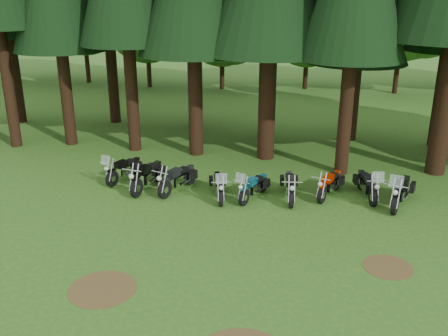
{
  "coord_description": "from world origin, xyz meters",
  "views": [
    {
      "loc": [
        2.18,
        -12.43,
        7.48
      ],
      "look_at": [
        -1.06,
        5.0,
        1.0
      ],
      "focal_mm": 40.0,
      "sensor_mm": 36.0,
      "label": 1
    }
  ],
  "objects_px": {
    "motorcycle_1": "(147,177)",
    "motorcycle_6": "(330,185)",
    "motorcycle_0": "(124,170)",
    "motorcycle_5": "(290,187)",
    "motorcycle_4": "(253,187)",
    "motorcycle_7": "(367,186)",
    "motorcycle_2": "(178,179)",
    "motorcycle_8": "(401,192)",
    "motorcycle_3": "(219,187)"
  },
  "relations": [
    {
      "from": "motorcycle_3",
      "to": "motorcycle_5",
      "type": "relative_size",
      "value": 0.95
    },
    {
      "from": "motorcycle_2",
      "to": "motorcycle_6",
      "type": "xyz_separation_m",
      "value": [
        5.75,
        0.57,
        -0.03
      ]
    },
    {
      "from": "motorcycle_2",
      "to": "motorcycle_8",
      "type": "distance_m",
      "value": 8.25
    },
    {
      "from": "motorcycle_4",
      "to": "motorcycle_7",
      "type": "height_order",
      "value": "motorcycle_7"
    },
    {
      "from": "motorcycle_1",
      "to": "motorcycle_2",
      "type": "xyz_separation_m",
      "value": [
        1.23,
        0.01,
        -0.03
      ]
    },
    {
      "from": "motorcycle_1",
      "to": "motorcycle_4",
      "type": "bearing_deg",
      "value": 6.78
    },
    {
      "from": "motorcycle_4",
      "to": "motorcycle_8",
      "type": "xyz_separation_m",
      "value": [
        5.28,
        0.33,
        0.08
      ]
    },
    {
      "from": "motorcycle_3",
      "to": "motorcycle_7",
      "type": "relative_size",
      "value": 0.94
    },
    {
      "from": "motorcycle_3",
      "to": "motorcycle_5",
      "type": "height_order",
      "value": "motorcycle_3"
    },
    {
      "from": "motorcycle_5",
      "to": "motorcycle_8",
      "type": "bearing_deg",
      "value": -5.35
    },
    {
      "from": "motorcycle_4",
      "to": "motorcycle_8",
      "type": "distance_m",
      "value": 5.29
    },
    {
      "from": "motorcycle_0",
      "to": "motorcycle_1",
      "type": "height_order",
      "value": "motorcycle_0"
    },
    {
      "from": "motorcycle_0",
      "to": "motorcycle_5",
      "type": "bearing_deg",
      "value": 13.72
    },
    {
      "from": "motorcycle_2",
      "to": "motorcycle_4",
      "type": "height_order",
      "value": "motorcycle_4"
    },
    {
      "from": "motorcycle_0",
      "to": "motorcycle_1",
      "type": "distance_m",
      "value": 1.42
    },
    {
      "from": "motorcycle_4",
      "to": "motorcycle_5",
      "type": "distance_m",
      "value": 1.35
    },
    {
      "from": "motorcycle_7",
      "to": "motorcycle_2",
      "type": "bearing_deg",
      "value": 173.65
    },
    {
      "from": "motorcycle_2",
      "to": "motorcycle_5",
      "type": "distance_m",
      "value": 4.29
    },
    {
      "from": "motorcycle_4",
      "to": "motorcycle_7",
      "type": "bearing_deg",
      "value": 32.83
    },
    {
      "from": "motorcycle_2",
      "to": "motorcycle_3",
      "type": "xyz_separation_m",
      "value": [
        1.69,
        -0.38,
        -0.03
      ]
    },
    {
      "from": "motorcycle_1",
      "to": "motorcycle_7",
      "type": "xyz_separation_m",
      "value": [
        8.36,
        0.67,
        -0.03
      ]
    },
    {
      "from": "motorcycle_4",
      "to": "motorcycle_7",
      "type": "distance_m",
      "value": 4.25
    },
    {
      "from": "motorcycle_0",
      "to": "motorcycle_4",
      "type": "xyz_separation_m",
      "value": [
        5.42,
        -0.9,
        -0.01
      ]
    },
    {
      "from": "motorcycle_5",
      "to": "motorcycle_1",
      "type": "bearing_deg",
      "value": 173.61
    },
    {
      "from": "motorcycle_4",
      "to": "motorcycle_5",
      "type": "relative_size",
      "value": 0.91
    },
    {
      "from": "motorcycle_8",
      "to": "motorcycle_7",
      "type": "bearing_deg",
      "value": 173.84
    },
    {
      "from": "motorcycle_2",
      "to": "motorcycle_4",
      "type": "relative_size",
      "value": 1.07
    },
    {
      "from": "motorcycle_5",
      "to": "motorcycle_6",
      "type": "xyz_separation_m",
      "value": [
        1.46,
        0.53,
        -0.01
      ]
    },
    {
      "from": "motorcycle_4",
      "to": "motorcycle_5",
      "type": "height_order",
      "value": "motorcycle_4"
    },
    {
      "from": "motorcycle_1",
      "to": "motorcycle_8",
      "type": "xyz_separation_m",
      "value": [
        9.47,
        0.14,
        0.01
      ]
    },
    {
      "from": "motorcycle_6",
      "to": "motorcycle_0",
      "type": "bearing_deg",
      "value": -159.94
    },
    {
      "from": "motorcycle_2",
      "to": "motorcycle_8",
      "type": "height_order",
      "value": "motorcycle_8"
    },
    {
      "from": "motorcycle_6",
      "to": "motorcycle_2",
      "type": "bearing_deg",
      "value": -153.39
    },
    {
      "from": "motorcycle_1",
      "to": "motorcycle_4",
      "type": "height_order",
      "value": "motorcycle_4"
    },
    {
      "from": "motorcycle_7",
      "to": "motorcycle_3",
      "type": "bearing_deg",
      "value": 179.21
    },
    {
      "from": "motorcycle_2",
      "to": "motorcycle_7",
      "type": "bearing_deg",
      "value": 26.79
    },
    {
      "from": "motorcycle_1",
      "to": "motorcycle_2",
      "type": "relative_size",
      "value": 1.1
    },
    {
      "from": "motorcycle_1",
      "to": "motorcycle_6",
      "type": "bearing_deg",
      "value": 14.09
    },
    {
      "from": "motorcycle_7",
      "to": "motorcycle_4",
      "type": "bearing_deg",
      "value": -179.97
    },
    {
      "from": "motorcycle_4",
      "to": "motorcycle_0",
      "type": "bearing_deg",
      "value": -168.27
    },
    {
      "from": "motorcycle_6",
      "to": "motorcycle_8",
      "type": "height_order",
      "value": "motorcycle_8"
    },
    {
      "from": "motorcycle_8",
      "to": "motorcycle_4",
      "type": "bearing_deg",
      "value": -157.08
    },
    {
      "from": "motorcycle_2",
      "to": "motorcycle_6",
      "type": "distance_m",
      "value": 5.78
    },
    {
      "from": "motorcycle_0",
      "to": "motorcycle_2",
      "type": "bearing_deg",
      "value": 3.48
    },
    {
      "from": "motorcycle_1",
      "to": "motorcycle_2",
      "type": "bearing_deg",
      "value": 9.69
    },
    {
      "from": "motorcycle_2",
      "to": "motorcycle_8",
      "type": "bearing_deg",
      "value": 22.38
    },
    {
      "from": "motorcycle_0",
      "to": "motorcycle_5",
      "type": "xyz_separation_m",
      "value": [
        6.75,
        -0.67,
        0.01
      ]
    },
    {
      "from": "motorcycle_2",
      "to": "motorcycle_7",
      "type": "height_order",
      "value": "motorcycle_7"
    },
    {
      "from": "motorcycle_1",
      "to": "motorcycle_8",
      "type": "bearing_deg",
      "value": 10.23
    },
    {
      "from": "motorcycle_6",
      "to": "motorcycle_7",
      "type": "relative_size",
      "value": 0.92
    }
  ]
}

